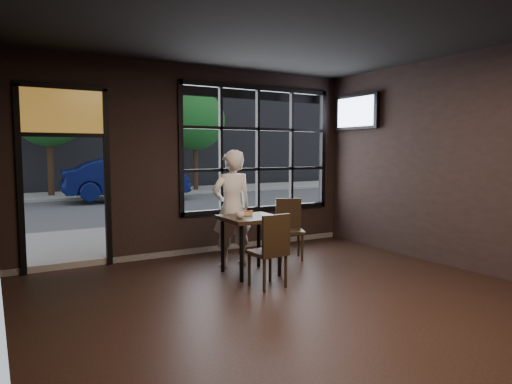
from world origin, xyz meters
TOP-DOWN VIEW (x-y plane):
  - floor at (0.00, 0.00)m, footprint 6.00×7.00m
  - ceiling at (0.00, 0.00)m, footprint 6.00×7.00m
  - wall_left at (-3.00, 0.00)m, footprint 0.04×7.00m
  - wall_right at (3.00, 0.00)m, footprint 0.04×7.00m
  - window_frame at (1.20, 3.50)m, footprint 3.06×0.12m
  - stained_transom at (-2.10, 3.50)m, footprint 1.20×0.06m
  - street_asphalt at (0.00, 24.00)m, footprint 60.00×41.00m
  - building_across at (0.00, 23.00)m, footprint 28.00×12.00m
  - cafe_table at (0.13, 1.89)m, footprint 0.80×0.80m
  - chair_near at (0.01, 1.24)m, footprint 0.45×0.45m
  - chair_window at (1.14, 2.36)m, footprint 0.57×0.57m
  - man at (0.12, 2.45)m, footprint 0.66×0.45m
  - hotdog at (0.13, 2.02)m, footprint 0.22×0.15m
  - cup at (-0.10, 1.80)m, footprint 0.13×0.13m
  - tv at (2.93, 2.77)m, footprint 0.12×1.10m
  - navy_car at (1.10, 12.44)m, footprint 4.40×1.83m
  - tree_left at (-1.07, 14.96)m, footprint 2.72×2.72m
  - tree_right at (4.64, 14.57)m, footprint 2.55×2.55m

SIDE VIEW (x-z plane):
  - street_asphalt at x=0.00m, z-range -0.04..0.00m
  - floor at x=0.00m, z-range -0.02..0.00m
  - cafe_table at x=0.13m, z-range 0.00..0.84m
  - chair_near at x=0.01m, z-range 0.00..0.97m
  - chair_window at x=1.14m, z-range 0.00..0.98m
  - navy_car at x=1.10m, z-range 0.10..1.52m
  - hotdog at x=0.13m, z-range 0.84..0.90m
  - cup at x=-0.10m, z-range 0.84..0.93m
  - man at x=0.12m, z-range 0.00..1.79m
  - wall_left at x=-3.00m, z-range 0.00..3.20m
  - wall_right at x=3.00m, z-range 0.00..3.20m
  - window_frame at x=1.20m, z-range 0.66..2.94m
  - stained_transom at x=-2.10m, z-range 2.00..2.70m
  - tv at x=2.93m, z-range 2.17..2.81m
  - tree_right at x=4.64m, z-range 0.89..5.24m
  - ceiling at x=0.00m, z-range 3.20..3.22m
  - tree_left at x=-1.07m, z-range 0.95..5.60m
  - building_across at x=0.00m, z-range 0.00..15.00m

